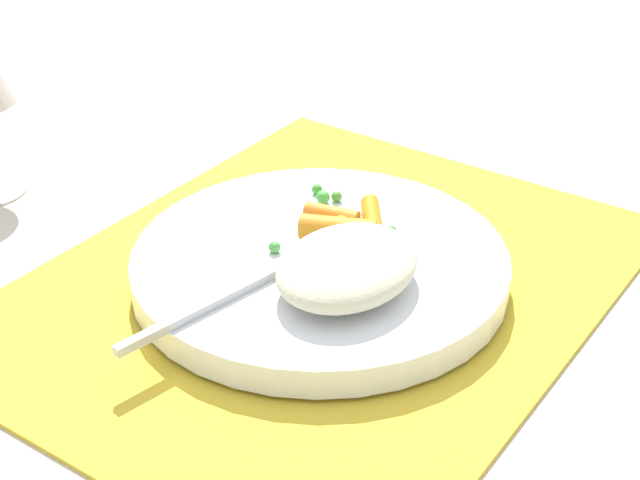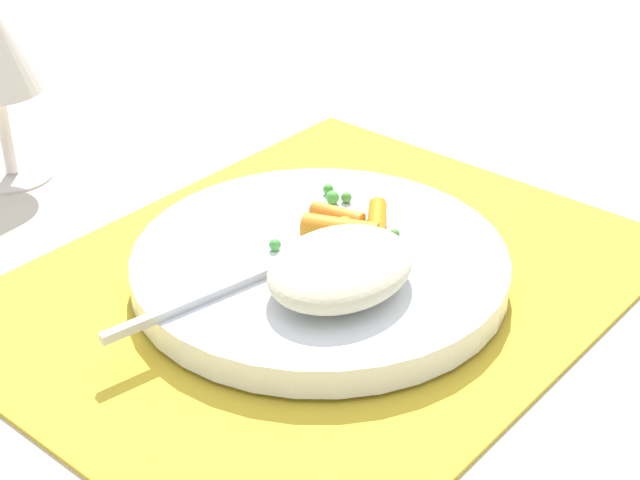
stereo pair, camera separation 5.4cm
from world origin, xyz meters
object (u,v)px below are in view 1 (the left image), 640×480
object	(u,v)px
plate	(320,266)
rice_mound	(347,266)
carrot_portion	(348,228)
fork	(284,267)

from	to	relation	value
plate	rice_mound	distance (m)	0.05
rice_mound	carrot_portion	xyz separation A→B (m)	(0.05, 0.03, -0.01)
rice_mound	fork	distance (m)	0.05
plate	fork	world-z (taller)	fork
carrot_portion	fork	xyz separation A→B (m)	(-0.06, 0.01, -0.00)
plate	fork	xyz separation A→B (m)	(-0.03, 0.01, 0.01)
rice_mound	carrot_portion	bearing A→B (deg)	32.59
carrot_portion	fork	world-z (taller)	carrot_portion
plate	carrot_portion	bearing A→B (deg)	-7.75
rice_mound	carrot_portion	distance (m)	0.06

